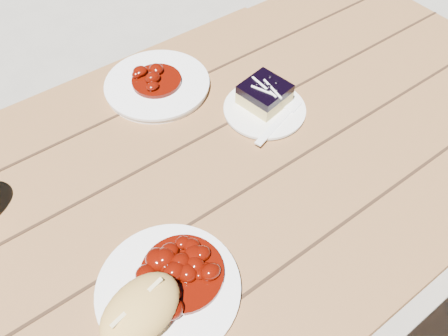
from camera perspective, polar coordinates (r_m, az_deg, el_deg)
picnic_table at (r=0.94m, az=-11.35°, el=-11.75°), size 2.00×1.55×0.75m
main_plate at (r=0.72m, az=-7.25°, el=-15.45°), size 0.22×0.22×0.02m
goulash_stew at (r=0.70m, az=-5.58°, el=-12.95°), size 0.13×0.13×0.04m
bread_roll at (r=0.67m, az=-10.85°, el=-17.75°), size 0.15×0.11×0.07m
dessert_plate at (r=0.96m, az=5.31°, el=7.57°), size 0.17×0.17×0.01m
blueberry_cake at (r=0.95m, az=5.32°, el=9.61°), size 0.10×0.10×0.05m
fork_dessert at (r=0.92m, az=6.57°, el=5.44°), size 0.16×0.07×0.00m
second_plate at (r=1.02m, az=-8.70°, el=10.64°), size 0.23×0.23×0.02m
second_stew at (r=1.00m, az=-8.90°, el=11.88°), size 0.11×0.11×0.04m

